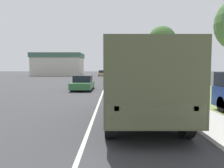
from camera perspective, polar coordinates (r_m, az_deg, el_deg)
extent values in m
plane|color=#38383A|center=(37.59, -0.97, 1.08)|extent=(180.00, 180.00, 0.00)
cube|color=silver|center=(37.59, -0.97, 1.08)|extent=(0.12, 120.00, 0.00)
cube|color=beige|center=(37.76, 5.87, 1.16)|extent=(1.80, 120.00, 0.12)
cube|color=olive|center=(38.44, 12.42, 1.06)|extent=(7.00, 120.00, 0.02)
cube|color=#606647|center=(11.12, 5.79, 1.48)|extent=(2.57, 1.90, 2.00)
cube|color=#4C5138|center=(7.74, 8.24, 1.49)|extent=(2.57, 4.89, 2.34)
cube|color=#606647|center=(5.50, 11.65, -8.30)|extent=(2.44, 0.10, 0.60)
cube|color=red|center=(5.33, 1.46, -6.41)|extent=(0.12, 0.06, 0.12)
cube|color=red|center=(5.71, 21.30, -5.99)|extent=(0.12, 0.06, 0.12)
cylinder|color=black|center=(11.07, -0.07, -3.85)|extent=(0.30, 1.07, 1.07)
cylinder|color=black|center=(11.29, 11.56, -3.78)|extent=(0.30, 1.07, 1.07)
cylinder|color=black|center=(6.62, -0.28, -9.40)|extent=(0.30, 1.07, 1.07)
cylinder|color=black|center=(6.98, 18.94, -8.92)|extent=(0.30, 1.07, 1.07)
cylinder|color=black|center=(8.06, -0.18, -6.93)|extent=(0.30, 1.07, 1.07)
cylinder|color=black|center=(8.35, 15.70, -6.69)|extent=(0.30, 1.07, 1.07)
cube|color=#336B3D|center=(20.90, -7.40, -0.25)|extent=(1.85, 4.52, 0.58)
cube|color=black|center=(20.95, -7.39, 1.40)|extent=(1.63, 2.03, 0.61)
cylinder|color=black|center=(22.46, -9.00, -0.32)|extent=(0.20, 0.64, 0.64)
cylinder|color=black|center=(22.25, -4.80, -0.32)|extent=(0.20, 0.64, 0.64)
cylinder|color=black|center=(19.62, -10.35, -1.00)|extent=(0.20, 0.64, 0.64)
cylinder|color=black|center=(19.38, -5.55, -1.01)|extent=(0.20, 0.64, 0.64)
cube|color=black|center=(34.98, 2.19, 1.69)|extent=(1.92, 4.79, 0.69)
cube|color=black|center=(35.05, 2.19, 2.84)|extent=(1.69, 2.16, 0.71)
cylinder|color=black|center=(36.50, 0.75, 1.49)|extent=(0.20, 0.64, 0.64)
cylinder|color=black|center=(36.56, 3.46, 1.48)|extent=(0.20, 0.64, 0.64)
cylinder|color=black|center=(33.44, 0.80, 1.23)|extent=(0.20, 0.64, 0.64)
cylinder|color=black|center=(33.50, 3.75, 1.23)|extent=(0.20, 0.64, 0.64)
cube|color=tan|center=(43.69, 1.67, 2.18)|extent=(1.82, 4.40, 0.65)
cube|color=black|center=(43.76, 1.66, 3.06)|extent=(1.60, 1.98, 0.68)
cylinder|color=black|center=(45.09, 0.59, 2.02)|extent=(0.20, 0.64, 0.64)
cylinder|color=black|center=(45.13, 2.65, 2.02)|extent=(0.20, 0.64, 0.64)
cylinder|color=black|center=(42.28, 0.62, 1.87)|extent=(0.20, 0.64, 0.64)
cylinder|color=black|center=(42.32, 2.81, 1.86)|extent=(0.20, 0.64, 0.64)
cube|color=tan|center=(55.30, -2.35, 2.61)|extent=(1.87, 4.22, 0.63)
cube|color=black|center=(55.37, -2.35, 3.27)|extent=(1.64, 1.90, 0.66)
cylinder|color=black|center=(56.69, -3.13, 2.47)|extent=(0.20, 0.64, 0.64)
cylinder|color=black|center=(56.62, -1.44, 2.48)|extent=(0.20, 0.64, 0.64)
cylinder|color=black|center=(54.00, -3.30, 2.38)|extent=(0.20, 0.64, 0.64)
cylinder|color=black|center=(53.92, -1.53, 2.39)|extent=(0.20, 0.64, 0.64)
cylinder|color=black|center=(11.40, 27.21, -4.77)|extent=(0.24, 0.76, 0.76)
cylinder|color=brown|center=(28.82, 13.04, 4.64)|extent=(0.31, 0.31, 4.63)
sphere|color=#477038|center=(29.04, 13.15, 11.14)|extent=(3.53, 3.53, 3.53)
cube|color=beige|center=(60.98, -13.58, 4.42)|extent=(12.54, 8.66, 4.75)
cube|color=#3D6651|center=(61.06, -13.63, 7.21)|extent=(13.05, 9.01, 1.19)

